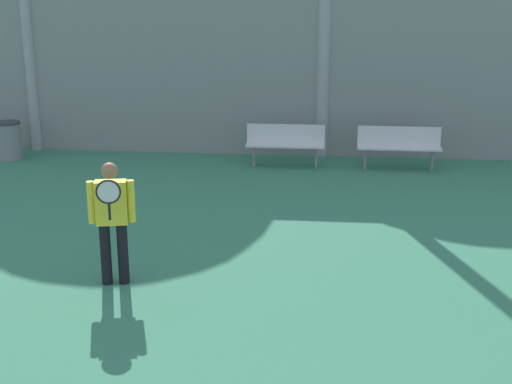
# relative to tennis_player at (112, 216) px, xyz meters

# --- Properties ---
(tennis_player) EXTENTS (0.59, 0.46, 1.64)m
(tennis_player) POSITION_rel_tennis_player_xyz_m (0.00, 0.00, 0.00)
(tennis_player) COLOR black
(tennis_player) RESTS_ON ground_plane
(bench_courtside_far) EXTENTS (1.67, 0.40, 0.89)m
(bench_courtside_far) POSITION_rel_tennis_player_xyz_m (1.84, 6.46, -0.38)
(bench_courtside_far) COLOR silver
(bench_courtside_far) RESTS_ON ground_plane
(bench_adjacent_court) EXTENTS (1.74, 0.40, 0.89)m
(bench_adjacent_court) POSITION_rel_tennis_player_xyz_m (4.24, 6.46, -0.38)
(bench_adjacent_court) COLOR silver
(bench_adjacent_court) RESTS_ON ground_plane
(trash_bin) EXTENTS (0.57, 0.57, 0.84)m
(trash_bin) POSITION_rel_tennis_player_xyz_m (-4.32, 6.45, -0.51)
(trash_bin) COLOR gray
(trash_bin) RESTS_ON ground_plane
(back_fence) EXTENTS (29.55, 0.06, 3.53)m
(back_fence) POSITION_rel_tennis_player_xyz_m (3.47, 7.46, 0.83)
(back_fence) COLOR gray
(back_fence) RESTS_ON ground_plane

